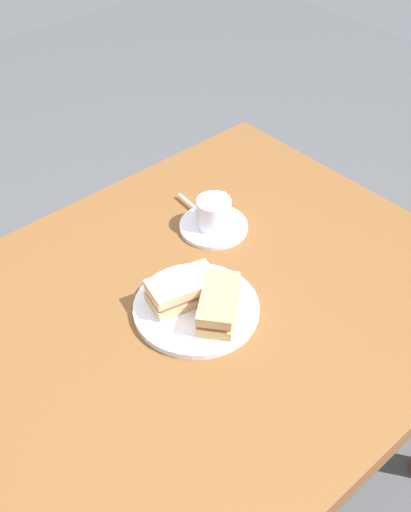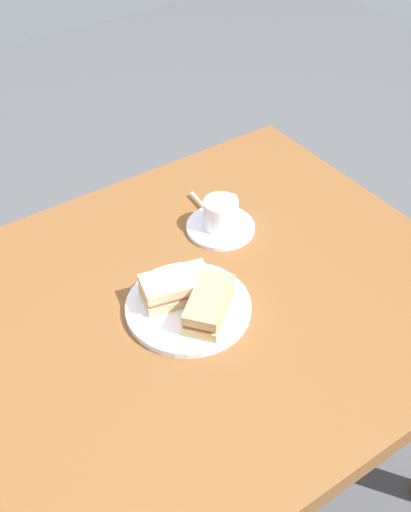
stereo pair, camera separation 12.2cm
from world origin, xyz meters
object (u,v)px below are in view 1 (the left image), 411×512
Objects in this scene: dining_table at (156,362)px; coffee_saucer at (214,226)px; sandwich_back at (218,304)px; coffee_cup at (214,212)px; spoon at (195,207)px; sandwich_plate at (196,308)px; sandwich_front at (183,290)px.

coffee_saucer reaches higher than dining_table.
sandwich_back reaches higher than dining_table.
coffee_saucer is 1.49× the size of coffee_cup.
spoon is (-0.01, -0.07, 0.01)m from coffee_saucer.
spoon is at bearing -96.00° from coffee_saucer.
coffee_saucer is at bearing -152.19° from dining_table.
sandwich_plate is 1.67× the size of sandwich_back.
sandwich_plate is 0.06m from sandwich_back.
sandwich_plate reaches higher than dining_table.
coffee_saucer is at bearing 84.00° from spoon.
dining_table is at bearing 27.81° from coffee_saucer.
sandwich_back is at bearing 109.01° from sandwich_front.
sandwich_plate is (-0.10, 0.01, 0.09)m from dining_table.
spoon is (-0.19, -0.28, -0.03)m from sandwich_back.
sandwich_back is 1.43× the size of coffee_cup.
spoon reaches higher than dining_table.
sandwich_front is at bearing 44.56° from spoon.
coffee_cup reaches higher than sandwich_back.
dining_table is 0.35m from coffee_saucer.
sandwich_back is at bearing 56.68° from spoon.
sandwich_front is at bearing 33.50° from coffee_saucer.
sandwich_back is at bearing 155.97° from dining_table.
sandwich_front is at bearing -166.93° from dining_table.
dining_table is 13.07× the size of coffee_cup.
spoon is (-0.21, -0.21, -0.03)m from sandwich_front.
dining_table is 0.40m from spoon.
spoon reaches higher than sandwich_plate.
dining_table is at bearing -24.03° from sandwich_back.
sandwich_front is 0.30m from spoon.
sandwich_plate is 1.60× the size of coffee_saucer.
sandwich_back is (-0.12, 0.05, 0.13)m from dining_table.
sandwich_front is 1.43× the size of coffee_cup.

